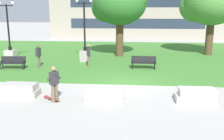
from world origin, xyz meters
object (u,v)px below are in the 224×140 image
object	(u,v)px
concrete_block_left	(106,94)
person_skateboarder	(54,82)
skateboard	(52,99)
park_bench_near_left	(144,62)
lamp_post_center	(85,49)
park_bench_far_left	(13,62)
concrete_block_right	(196,95)
lamp_post_right	(10,49)
person_bystander_far_lawn	(88,54)
concrete_block_center	(20,90)
person_bystander_near_lawn	(38,55)

from	to	relation	value
concrete_block_left	person_skateboarder	size ratio (longest dim) A/B	1.09
skateboard	park_bench_near_left	xyz separation A→B (m)	(4.55, 7.21, 0.45)
concrete_block_left	lamp_post_center	distance (m)	9.66
park_bench_far_left	lamp_post_center	size ratio (longest dim) A/B	0.35
person_skateboarder	lamp_post_center	size ratio (longest dim) A/B	0.33
concrete_block_right	lamp_post_right	distance (m)	15.93
concrete_block_right	park_bench_near_left	size ratio (longest dim) A/B	1.00
concrete_block_right	skateboard	distance (m)	6.83
lamp_post_center	lamp_post_right	size ratio (longest dim) A/B	1.04
lamp_post_right	person_bystander_far_lawn	size ratio (longest dim) A/B	2.93
skateboard	lamp_post_center	world-z (taller)	lamp_post_center
park_bench_far_left	concrete_block_center	bearing A→B (deg)	-61.81
concrete_block_left	person_skateboarder	world-z (taller)	person_skateboarder
concrete_block_center	person_bystander_far_lawn	distance (m)	7.37
person_skateboarder	skateboard	world-z (taller)	person_skateboarder
lamp_post_center	person_bystander_far_lawn	world-z (taller)	lamp_post_center
concrete_block_left	person_skateboarder	distance (m)	2.48
person_skateboarder	concrete_block_right	bearing A→B (deg)	5.34
concrete_block_left	skateboard	xyz separation A→B (m)	(-2.57, -0.28, -0.22)
concrete_block_right	person_bystander_far_lawn	size ratio (longest dim) A/B	1.06
lamp_post_right	lamp_post_center	bearing A→B (deg)	2.64
concrete_block_center	concrete_block_left	size ratio (longest dim) A/B	0.97
skateboard	park_bench_far_left	bearing A→B (deg)	127.77
concrete_block_right	person_bystander_near_lawn	size ratio (longest dim) A/B	1.06
concrete_block_left	skateboard	size ratio (longest dim) A/B	1.93
person_bystander_near_lawn	lamp_post_right	bearing A→B (deg)	144.81
concrete_block_left	person_bystander_far_lawn	xyz separation A→B (m)	(-2.11, 7.21, 0.68)
concrete_block_center	park_bench_far_left	world-z (taller)	park_bench_far_left
concrete_block_left	park_bench_near_left	size ratio (longest dim) A/B	1.03
lamp_post_right	park_bench_far_left	bearing A→B (deg)	-61.45
skateboard	lamp_post_right	distance (m)	11.30
person_skateboarder	person_bystander_near_lawn	size ratio (longest dim) A/B	1.00
lamp_post_center	concrete_block_center	bearing A→B (deg)	-99.92
skateboard	person_bystander_near_lawn	world-z (taller)	person_bystander_near_lawn
skateboard	lamp_post_center	xyz separation A→B (m)	(-0.19, 9.51, 0.98)
concrete_block_left	lamp_post_right	distance (m)	12.73
lamp_post_center	park_bench_far_left	bearing A→B (deg)	-145.38
concrete_block_center	lamp_post_right	bearing A→B (deg)	118.31
lamp_post_center	person_bystander_near_lawn	bearing A→B (deg)	-138.85
concrete_block_right	lamp_post_right	bearing A→B (deg)	146.51
skateboard	lamp_post_center	distance (m)	9.56
park_bench_near_left	lamp_post_center	size ratio (longest dim) A/B	0.35
park_bench_far_left	person_bystander_far_lawn	world-z (taller)	person_bystander_far_lawn
lamp_post_center	person_bystander_far_lawn	xyz separation A→B (m)	(0.65, -2.02, -0.08)
concrete_block_right	lamp_post_center	bearing A→B (deg)	127.66
skateboard	concrete_block_left	bearing A→B (deg)	6.18
park_bench_far_left	person_skateboarder	bearing A→B (deg)	-51.80
concrete_block_center	lamp_post_right	xyz separation A→B (m)	(-4.70, 8.72, 0.73)
concrete_block_center	skateboard	world-z (taller)	concrete_block_center
lamp_post_center	lamp_post_right	world-z (taller)	lamp_post_center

